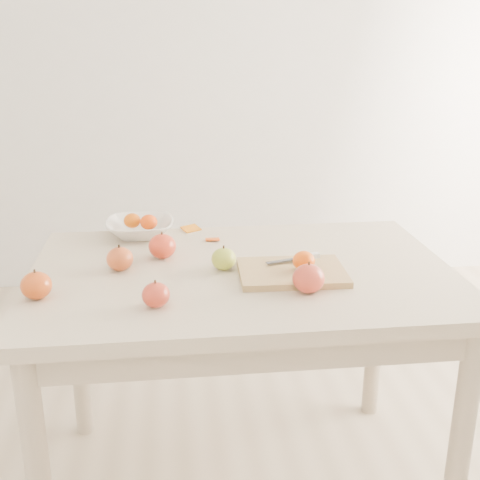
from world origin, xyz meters
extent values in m
plane|color=white|center=(0.00, 1.75, 1.35)|extent=(3.50, 0.00, 3.50)
cube|color=beige|center=(0.00, 0.00, 0.73)|extent=(1.20, 0.80, 0.04)
cylinder|color=#BCAA8E|center=(-0.54, 0.34, 0.35)|extent=(0.06, 0.06, 0.71)
cylinder|color=#BCAA8E|center=(0.54, 0.34, 0.35)|extent=(0.06, 0.06, 0.71)
cylinder|color=#BCAA8E|center=(-0.54, -0.34, 0.35)|extent=(0.06, 0.06, 0.71)
cylinder|color=#BCAA8E|center=(0.54, -0.34, 0.35)|extent=(0.06, 0.06, 0.71)
cube|color=tan|center=(0.13, -0.06, 0.76)|extent=(0.30, 0.22, 0.02)
ellipsoid|color=#E84008|center=(0.16, -0.07, 0.80)|extent=(0.06, 0.06, 0.05)
imported|color=white|center=(-0.30, 0.33, 0.78)|extent=(0.22, 0.22, 0.05)
ellipsoid|color=#D35D07|center=(-0.33, 0.34, 0.80)|extent=(0.06, 0.06, 0.05)
ellipsoid|color=#D23C07|center=(-0.27, 0.32, 0.80)|extent=(0.06, 0.06, 0.05)
cube|color=orange|center=(-0.13, 0.37, 0.75)|extent=(0.07, 0.07, 0.01)
cube|color=#EB5410|center=(-0.07, 0.26, 0.75)|extent=(0.05, 0.04, 0.01)
cube|color=white|center=(0.19, 0.01, 0.78)|extent=(0.08, 0.04, 0.01)
cube|color=#393C41|center=(0.11, -0.02, 0.78)|extent=(0.10, 0.04, 0.00)
ellipsoid|color=olive|center=(-0.05, 0.00, 0.78)|extent=(0.07, 0.07, 0.06)
ellipsoid|color=#A21717|center=(-0.24, -0.22, 0.78)|extent=(0.07, 0.07, 0.06)
ellipsoid|color=#970809|center=(-0.23, 0.12, 0.79)|extent=(0.08, 0.08, 0.07)
ellipsoid|color=maroon|center=(0.15, -0.18, 0.79)|extent=(0.08, 0.08, 0.08)
ellipsoid|color=maroon|center=(-0.34, 0.03, 0.78)|extent=(0.08, 0.08, 0.07)
ellipsoid|color=#9A1A0C|center=(-0.54, -0.14, 0.79)|extent=(0.08, 0.08, 0.07)
camera|label=1|loc=(-0.19, -1.59, 1.38)|focal=45.00mm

